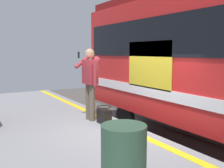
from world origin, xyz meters
name	(u,v)px	position (x,y,z in m)	size (l,w,h in m)	color
ground_plane	(135,166)	(0.00, 0.00, 0.00)	(24.06, 24.06, 0.00)	#4C4742
safety_line	(124,128)	(0.00, 0.30, 0.93)	(12.23, 0.16, 0.01)	yellow
track_rail_near	(176,151)	(0.00, -1.30, 0.08)	(16.22, 0.08, 0.16)	slate
track_rail_far	(214,140)	(0.00, -2.74, 0.08)	(16.22, 0.08, 0.16)	slate
passenger	(90,78)	(0.97, 0.60, 1.93)	(0.57, 0.55, 1.70)	brown
handbag	(104,116)	(0.52, 0.49, 1.11)	(0.37, 0.33, 0.40)	black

